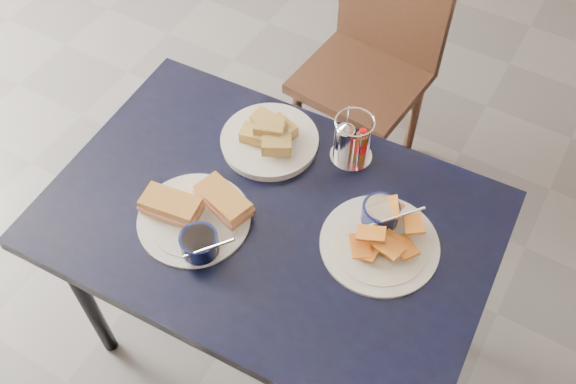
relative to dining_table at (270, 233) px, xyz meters
The scene contains 7 objects.
ground 0.70m from the dining_table, 131.89° to the right, with size 6.00×6.00×0.00m, color #56575C.
dining_table is the anchor object (origin of this frame).
chair_far 0.96m from the dining_table, 98.56° to the left, with size 0.45×0.43×0.88m.
sandwich_plate 0.20m from the dining_table, 143.78° to the right, with size 0.30×0.27×0.12m.
plantain_plate 0.29m from the dining_table, 16.89° to the left, with size 0.28×0.28×0.12m.
bread_basket 0.25m from the dining_table, 120.66° to the left, with size 0.25×0.25×0.08m.
condiment_caddy 0.31m from the dining_table, 72.99° to the left, with size 0.11×0.11×0.14m.
Camera 1 is at (0.62, -0.59, 2.04)m, focal length 40.00 mm.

